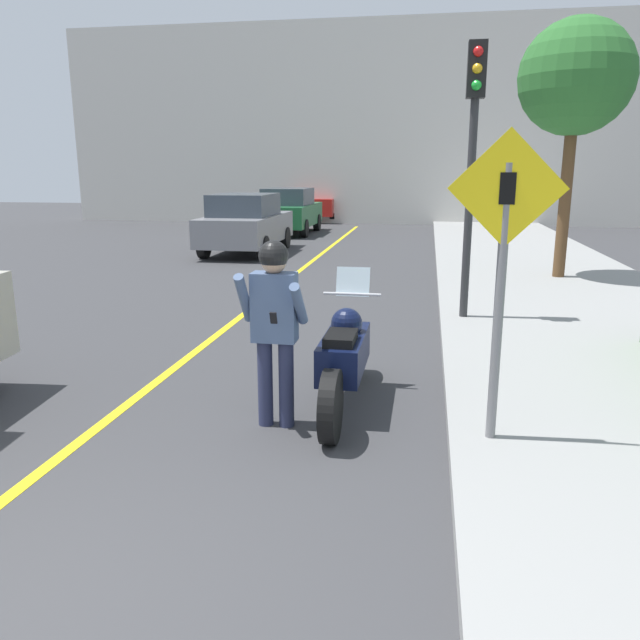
{
  "coord_description": "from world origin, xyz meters",
  "views": [
    {
      "loc": [
        2.35,
        -2.45,
        2.33
      ],
      "look_at": [
        1.3,
        3.66,
        0.84
      ],
      "focal_mm": 35.0,
      "sensor_mm": 36.0,
      "label": 1
    }
  ],
  "objects_px": {
    "person_biker": "(274,315)",
    "parked_car_red": "(320,202)",
    "parked_car_grey": "(246,223)",
    "parked_car_green": "(289,211)",
    "street_tree": "(576,79)",
    "motorcycle": "(344,357)",
    "traffic_light": "(473,131)",
    "crossing_sign": "(502,259)"
  },
  "relations": [
    {
      "from": "parked_car_green",
      "to": "person_biker",
      "type": "bearing_deg",
      "value": -77.9
    },
    {
      "from": "crossing_sign",
      "to": "parked_car_green",
      "type": "relative_size",
      "value": 0.6
    },
    {
      "from": "parked_car_red",
      "to": "street_tree",
      "type": "bearing_deg",
      "value": -63.56
    },
    {
      "from": "street_tree",
      "to": "parked_car_red",
      "type": "relative_size",
      "value": 1.21
    },
    {
      "from": "person_biker",
      "to": "traffic_light",
      "type": "relative_size",
      "value": 0.44
    },
    {
      "from": "motorcycle",
      "to": "person_biker",
      "type": "relative_size",
      "value": 1.39
    },
    {
      "from": "parked_car_green",
      "to": "motorcycle",
      "type": "bearing_deg",
      "value": -75.71
    },
    {
      "from": "person_biker",
      "to": "parked_car_grey",
      "type": "distance_m",
      "value": 12.59
    },
    {
      "from": "parked_car_grey",
      "to": "parked_car_green",
      "type": "relative_size",
      "value": 1.0
    },
    {
      "from": "person_biker",
      "to": "parked_car_green",
      "type": "bearing_deg",
      "value": 102.1
    },
    {
      "from": "motorcycle",
      "to": "street_tree",
      "type": "relative_size",
      "value": 0.47
    },
    {
      "from": "motorcycle",
      "to": "crossing_sign",
      "type": "relative_size",
      "value": 0.96
    },
    {
      "from": "traffic_light",
      "to": "street_tree",
      "type": "xyz_separation_m",
      "value": [
        2.17,
        4.12,
        1.2
      ]
    },
    {
      "from": "parked_car_green",
      "to": "parked_car_red",
      "type": "bearing_deg",
      "value": 89.43
    },
    {
      "from": "person_biker",
      "to": "traffic_light",
      "type": "bearing_deg",
      "value": 65.62
    },
    {
      "from": "traffic_light",
      "to": "street_tree",
      "type": "relative_size",
      "value": 0.77
    },
    {
      "from": "person_biker",
      "to": "street_tree",
      "type": "bearing_deg",
      "value": 63.93
    },
    {
      "from": "traffic_light",
      "to": "parked_car_green",
      "type": "xyz_separation_m",
      "value": [
        -5.72,
        13.47,
        -2.01
      ]
    },
    {
      "from": "crossing_sign",
      "to": "parked_car_green",
      "type": "xyz_separation_m",
      "value": [
        -5.71,
        17.98,
        -0.8
      ]
    },
    {
      "from": "street_tree",
      "to": "parked_car_grey",
      "type": "relative_size",
      "value": 1.21
    },
    {
      "from": "person_biker",
      "to": "parked_car_red",
      "type": "distance_m",
      "value": 24.38
    },
    {
      "from": "parked_car_grey",
      "to": "parked_car_green",
      "type": "distance_m",
      "value": 5.71
    },
    {
      "from": "crossing_sign",
      "to": "traffic_light",
      "type": "distance_m",
      "value": 4.67
    },
    {
      "from": "street_tree",
      "to": "parked_car_red",
      "type": "height_order",
      "value": "street_tree"
    },
    {
      "from": "parked_car_grey",
      "to": "parked_car_red",
      "type": "distance_m",
      "value": 12.09
    },
    {
      "from": "motorcycle",
      "to": "street_tree",
      "type": "xyz_separation_m",
      "value": [
        3.53,
        7.75,
        3.55
      ]
    },
    {
      "from": "person_biker",
      "to": "parked_car_green",
      "type": "height_order",
      "value": "person_biker"
    },
    {
      "from": "crossing_sign",
      "to": "street_tree",
      "type": "distance_m",
      "value": 9.22
    },
    {
      "from": "person_biker",
      "to": "parked_car_red",
      "type": "relative_size",
      "value": 0.41
    },
    {
      "from": "crossing_sign",
      "to": "parked_car_grey",
      "type": "height_order",
      "value": "crossing_sign"
    },
    {
      "from": "crossing_sign",
      "to": "traffic_light",
      "type": "xyz_separation_m",
      "value": [
        0.0,
        4.51,
        1.22
      ]
    },
    {
      "from": "motorcycle",
      "to": "traffic_light",
      "type": "bearing_deg",
      "value": 69.43
    },
    {
      "from": "person_biker",
      "to": "crossing_sign",
      "type": "height_order",
      "value": "crossing_sign"
    },
    {
      "from": "parked_car_grey",
      "to": "parked_car_red",
      "type": "height_order",
      "value": "same"
    },
    {
      "from": "crossing_sign",
      "to": "parked_car_red",
      "type": "height_order",
      "value": "crossing_sign"
    },
    {
      "from": "person_biker",
      "to": "crossing_sign",
      "type": "distance_m",
      "value": 2.02
    },
    {
      "from": "traffic_light",
      "to": "parked_car_grey",
      "type": "xyz_separation_m",
      "value": [
        -5.71,
        7.76,
        -2.01
      ]
    },
    {
      "from": "parked_car_grey",
      "to": "parked_car_green",
      "type": "xyz_separation_m",
      "value": [
        -0.01,
        5.71,
        0.0
      ]
    },
    {
      "from": "motorcycle",
      "to": "parked_car_green",
      "type": "xyz_separation_m",
      "value": [
        -4.36,
        17.1,
        0.34
      ]
    },
    {
      "from": "parked_car_red",
      "to": "traffic_light",
      "type": "bearing_deg",
      "value": -74.1
    },
    {
      "from": "person_biker",
      "to": "crossing_sign",
      "type": "bearing_deg",
      "value": -7.9
    },
    {
      "from": "street_tree",
      "to": "parked_car_red",
      "type": "distance_m",
      "value": 17.86
    }
  ]
}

